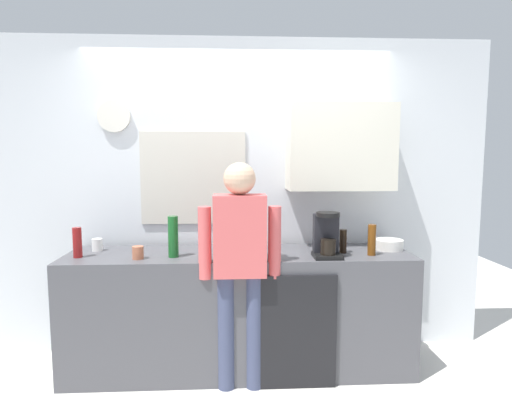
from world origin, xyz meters
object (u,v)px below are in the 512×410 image
Objects in this scene: bottle_red_vinegar at (77,242)px; mixing_bowl at (389,245)px; bottle_dark_sauce at (343,241)px; cup_terracotta_mug at (138,253)px; coffee_maker at (327,237)px; cup_white_mug at (97,245)px; person_at_sink at (240,257)px; bottle_green_wine at (173,237)px; bottle_amber_beer at (372,240)px.

bottle_red_vinegar reaches higher than mixing_bowl.
cup_terracotta_mug is (-1.51, -0.11, -0.04)m from bottle_dark_sauce.
cup_terracotta_mug is at bearing 179.90° from coffee_maker.
person_at_sink reaches higher than cup_white_mug.
mixing_bowl is 1.22m from person_at_sink.
bottle_red_vinegar is (-1.95, -0.04, 0.02)m from bottle_dark_sauce.
coffee_maker reaches higher than cup_terracotta_mug.
bottle_green_wine is 0.27m from cup_terracotta_mug.
person_at_sink is (-1.17, -0.35, -0.00)m from mixing_bowl.
bottle_green_wine reaches higher than cup_terracotta_mug.
bottle_green_wine reaches higher than bottle_dark_sauce.
bottle_amber_beer is at bearing 18.04° from person_at_sink.
bottle_dark_sauce is 0.83m from person_at_sink.
mixing_bowl is at bearing 42.95° from bottle_amber_beer.
bottle_red_vinegar is 0.24m from cup_white_mug.
mixing_bowl is (2.27, -0.08, -0.01)m from cup_white_mug.
bottle_dark_sauce is (0.15, 0.12, -0.06)m from coffee_maker.
cup_terracotta_mug is (-1.70, -0.03, -0.07)m from bottle_amber_beer.
bottle_red_vinegar is 1.19m from person_at_sink.
bottle_green_wine reaches higher than cup_white_mug.
person_at_sink is (-0.78, -0.25, -0.05)m from bottle_dark_sauce.
bottle_red_vinegar is 0.14× the size of person_at_sink.
coffee_maker is 1.43× the size of bottle_amber_beer.
bottle_red_vinegar is at bearing -178.75° from bottle_dark_sauce.
bottle_red_vinegar is 0.46m from cup_terracotta_mug.
bottle_amber_beer is 2.50× the size of cup_terracotta_mug.
mixing_bowl is at bearing 24.93° from person_at_sink.
coffee_maker is at bearing -2.35° from bottle_red_vinegar.
coffee_maker is 3.59× the size of cup_terracotta_mug.
cup_white_mug is 1.03× the size of cup_terracotta_mug.
person_at_sink reaches higher than bottle_red_vinegar.
mixing_bowl is at bearing 5.66° from bottle_green_wine.
bottle_green_wine is 3.16× the size of cup_white_mug.
person_at_sink is at bearing -170.26° from bottle_amber_beer.
coffee_maker is 1.10× the size of bottle_green_wine.
bottle_amber_beer reaches higher than cup_terracotta_mug.
bottle_green_wine is at bearing -176.99° from bottle_dark_sauce.
cup_terracotta_mug is (0.45, -0.07, -0.06)m from bottle_red_vinegar.
bottle_green_wine is 3.26× the size of cup_terracotta_mug.
mixing_bowl is at bearing -1.97° from cup_white_mug.
cup_white_mug is at bearing 71.41° from bottle_red_vinegar.
coffee_maker is at bearing -2.59° from bottle_green_wine.
coffee_maker reaches higher than bottle_green_wine.
person_at_sink is at bearing -21.35° from cup_white_mug.
mixing_bowl is (0.54, 0.21, -0.11)m from coffee_maker.
person_at_sink is at bearing -163.37° from mixing_bowl.
cup_white_mug is (-0.62, 0.24, -0.10)m from bottle_green_wine.
cup_white_mug is (0.07, 0.22, -0.06)m from bottle_red_vinegar.
cup_white_mug is at bearing 170.41° from coffee_maker.
bottle_dark_sauce is at bearing 1.25° from bottle_red_vinegar.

